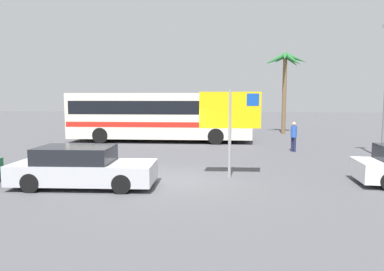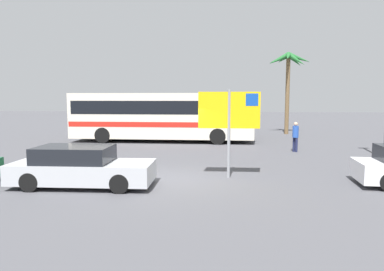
% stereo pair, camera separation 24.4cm
% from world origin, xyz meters
% --- Properties ---
extents(ground, '(120.00, 120.00, 0.00)m').
position_xyz_m(ground, '(0.00, 0.00, 0.00)').
color(ground, '#4C4C51').
extents(bus_front_coach, '(11.80, 2.49, 3.17)m').
position_xyz_m(bus_front_coach, '(-2.06, 10.70, 1.78)').
color(bus_front_coach, silver).
rests_on(bus_front_coach, ground).
extents(bus_rear_coach, '(11.80, 2.49, 3.17)m').
position_xyz_m(bus_rear_coach, '(-2.36, 14.15, 1.78)').
color(bus_rear_coach, silver).
rests_on(bus_rear_coach, ground).
extents(ferry_sign, '(2.20, 0.12, 3.20)m').
position_xyz_m(ferry_sign, '(2.22, 0.51, 2.33)').
color(ferry_sign, gray).
rests_on(ferry_sign, ground).
extents(car_silver, '(4.59, 1.83, 1.32)m').
position_xyz_m(car_silver, '(-2.64, -1.19, 0.64)').
color(car_silver, '#B7BABF').
rests_on(car_silver, ground).
extents(pedestrian_crossing_lot, '(0.32, 0.32, 1.60)m').
position_xyz_m(pedestrian_crossing_lot, '(5.80, 6.98, 0.94)').
color(pedestrian_crossing_lot, '#1E2347').
rests_on(pedestrian_crossing_lot, ground).
extents(palm_tree_seaside, '(3.38, 3.45, 6.43)m').
position_xyz_m(palm_tree_seaside, '(6.94, 16.41, 5.30)').
color(palm_tree_seaside, brown).
rests_on(palm_tree_seaside, ground).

